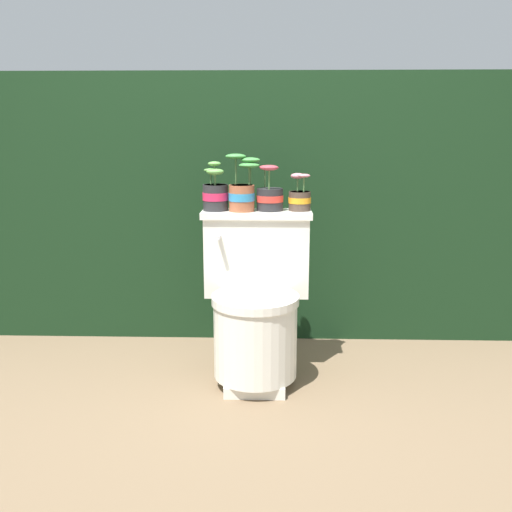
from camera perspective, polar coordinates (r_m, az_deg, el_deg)
name	(u,v)px	position (r m, az deg, el deg)	size (l,w,h in m)	color
ground_plane	(234,383)	(2.64, -2.18, -12.55)	(12.00, 12.00, 0.00)	brown
hedge_backdrop	(245,199)	(3.51, -1.08, 5.76)	(3.22, 1.06, 1.40)	black
toilet	(256,307)	(2.56, -0.02, -5.10)	(0.50, 0.49, 0.76)	silver
potted_plant_left	(215,194)	(2.61, -4.09, 6.20)	(0.12, 0.12, 0.22)	#262628
potted_plant_midleft	(242,191)	(2.58, -1.40, 6.51)	(0.16, 0.13, 0.26)	#9E5638
potted_plant_middle	(270,196)	(2.60, 1.38, 5.98)	(0.12, 0.14, 0.21)	#262628
potted_plant_midright	(300,198)	(2.61, 4.39, 5.79)	(0.10, 0.10, 0.17)	#47382D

